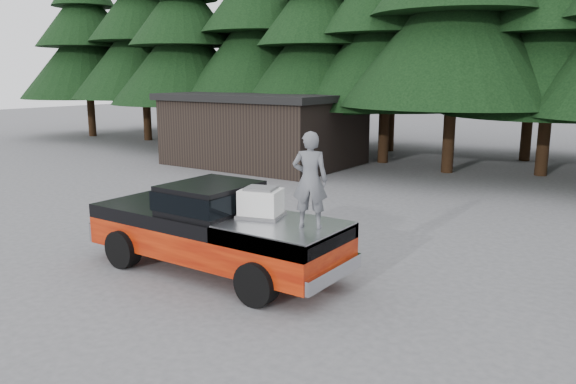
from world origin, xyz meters
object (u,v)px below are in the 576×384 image
Objects in this scene: utility_building at (264,128)px; man_on_bed at (310,180)px; pickup_truck at (215,241)px; air_compressor at (261,204)px.

man_on_bed is at bearing -50.11° from utility_building.
air_compressor reaches higher than pickup_truck.
air_compressor is at bearing 10.26° from pickup_truck.
utility_building reaches higher than air_compressor.
man_on_bed is (2.33, 0.08, 1.58)m from pickup_truck.
pickup_truck is 2.82m from man_on_bed.
pickup_truck is 1.45m from air_compressor.
utility_building is (-8.08, 12.54, 1.00)m from pickup_truck.
man_on_bed is at bearing 1.98° from pickup_truck.
man_on_bed is at bearing -21.86° from air_compressor.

